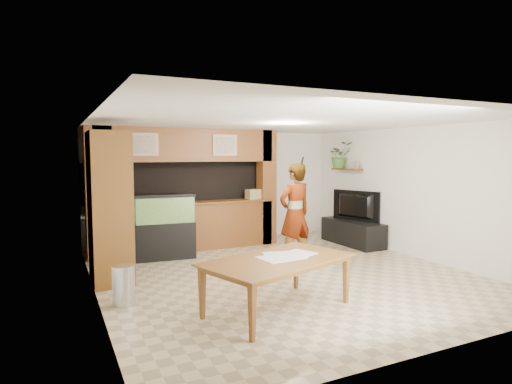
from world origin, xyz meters
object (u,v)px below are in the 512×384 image
person (295,214)px  dining_table (280,285)px  aquarium (165,227)px  television (353,206)px  pantry_cabinet (110,207)px

person → dining_table: person is taller
aquarium → person: bearing=-29.2°
television → person: (-2.09, -0.93, 0.06)m
pantry_cabinet → television: size_ratio=2.02×
aquarium → dining_table: aquarium is taller
aquarium → person: size_ratio=0.68×
aquarium → television: (4.20, -0.52, 0.26)m
television → aquarium: bearing=63.5°
aquarium → dining_table: 3.56m
aquarium → television: size_ratio=1.08×
aquarium → dining_table: size_ratio=0.65×
dining_table → pantry_cabinet: bearing=109.3°
pantry_cabinet → dining_table: (1.81, -2.36, -0.86)m
person → dining_table: bearing=46.3°
pantry_cabinet → television: 5.39m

